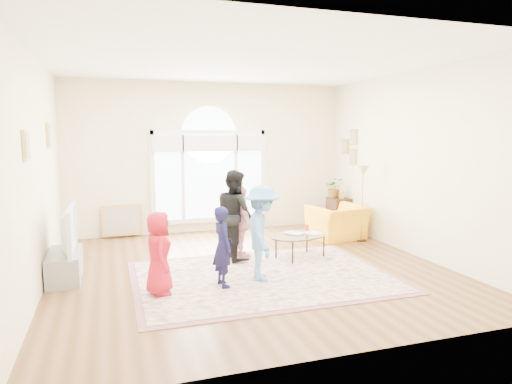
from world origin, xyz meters
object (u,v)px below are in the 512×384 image
object	(u,v)px
tv_console	(65,266)
armchair	(338,222)
area_rug	(263,277)
coffee_table	(300,236)
television	(63,230)

from	to	relation	value
tv_console	armchair	bearing A→B (deg)	12.21
area_rug	coffee_table	size ratio (longest dim) A/B	2.71
tv_console	coffee_table	world-z (taller)	coffee_table
area_rug	television	xyz separation A→B (m)	(-2.79, 0.78, 0.74)
area_rug	television	bearing A→B (deg)	164.47
armchair	coffee_table	bearing A→B (deg)	29.72
television	armchair	distance (m)	5.17
armchair	television	bearing A→B (deg)	2.00
television	armchair	world-z (taller)	television
tv_console	television	size ratio (longest dim) A/B	0.87
television	coffee_table	distance (m)	3.75
television	area_rug	bearing A→B (deg)	-15.53
tv_console	television	distance (m)	0.54
area_rug	coffee_table	distance (m)	1.28
tv_console	coffee_table	xyz separation A→B (m)	(3.74, -0.00, 0.19)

